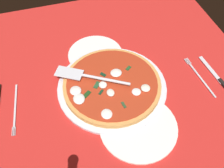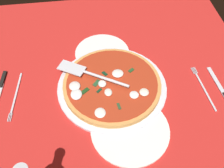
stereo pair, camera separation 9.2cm
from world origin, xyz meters
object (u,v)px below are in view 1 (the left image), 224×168
dinner_plate_left (138,127)px  place_setting_near (209,79)px  pizza_server (89,77)px  place_setting_far (6,106)px  dinner_plate_right (95,55)px  pizza (112,84)px

dinner_plate_left → place_setting_near: (11.28, -31.58, -0.14)cm
pizza_server → place_setting_near: pizza_server is taller
pizza_server → place_setting_near: 43.28cm
pizza_server → place_setting_far: (-0.61, 29.02, -4.49)cm
dinner_plate_left → place_setting_near: size_ratio=1.16×
pizza_server → place_setting_far: 29.37cm
dinner_plate_left → dinner_plate_right: 35.28cm
place_setting_near → place_setting_far: 71.53cm
pizza_server → place_setting_far: size_ratio=1.08×
dinner_plate_left → place_setting_near: 33.53cm
dinner_plate_right → dinner_plate_left: bearing=-172.2°
dinner_plate_right → place_setting_far: bearing=112.8°
dinner_plate_left → dinner_plate_right: bearing=7.8°
pizza → place_setting_near: 35.63cm
dinner_plate_right → place_setting_near: size_ratio=0.99×
dinner_plate_left → pizza: (17.49, 3.45, 1.76)cm
pizza_server → pizza: bearing=-176.2°
pizza_server → place_setting_far: bearing=32.2°
pizza_server → place_setting_far: pizza_server is taller
dinner_plate_left → pizza_server: 23.85cm
place_setting_near → place_setting_far: bearing=78.7°
pizza_server → place_setting_near: (-9.76, -41.93, -4.49)cm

